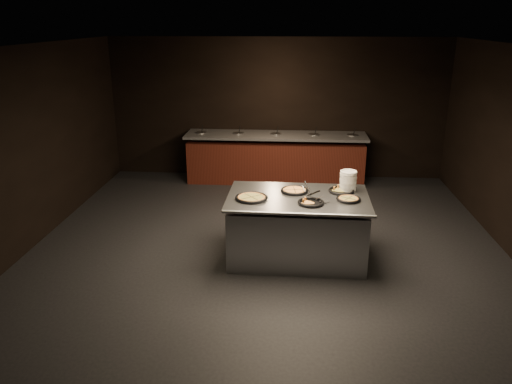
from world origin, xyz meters
TOP-DOWN VIEW (x-y plane):
  - room at (0.00, 0.00)m, footprint 7.02×8.02m
  - salad_bar at (0.00, 3.56)m, footprint 3.70×0.83m
  - serving_counter at (0.44, 0.03)m, footprint 1.96×1.27m
  - plate_stack at (1.14, 0.34)m, footprint 0.24×0.24m
  - pan_veggie_whole at (-0.20, -0.12)m, footprint 0.44×0.44m
  - pan_cheese_whole at (0.39, 0.22)m, footprint 0.39×0.39m
  - pan_cheese_slices_a at (1.05, 0.26)m, footprint 0.37×0.37m
  - pan_cheese_slices_b at (0.60, -0.25)m, footprint 0.35×0.35m
  - pan_veggie_slices at (1.11, -0.08)m, footprint 0.33×0.33m
  - server_left at (0.54, 0.14)m, footprint 0.23×0.32m
  - server_right at (0.68, -0.14)m, footprint 0.30×0.22m

SIDE VIEW (x-z plane):
  - salad_bar at x=0.00m, z-range -0.15..1.03m
  - serving_counter at x=0.44m, z-range -0.02..0.91m
  - pan_cheese_slices_a at x=1.05m, z-range 0.93..0.97m
  - pan_cheese_slices_b at x=0.60m, z-range 0.93..0.97m
  - pan_veggie_slices at x=1.11m, z-range 0.93..0.97m
  - pan_cheese_whole at x=0.39m, z-range 0.93..0.97m
  - pan_veggie_whole at x=-0.20m, z-range 0.93..0.97m
  - server_right at x=0.68m, z-range 0.93..1.09m
  - server_left at x=0.54m, z-range 0.92..1.10m
  - plate_stack at x=1.14m, z-range 0.93..1.21m
  - room at x=0.00m, z-range -0.01..2.91m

